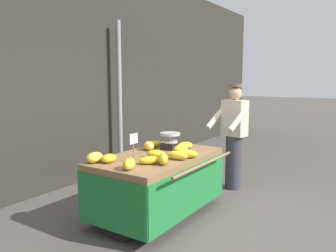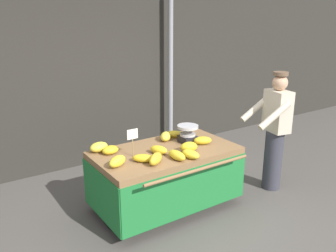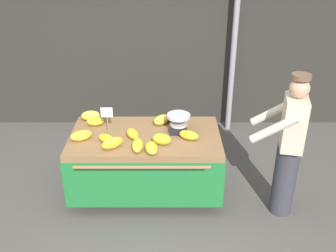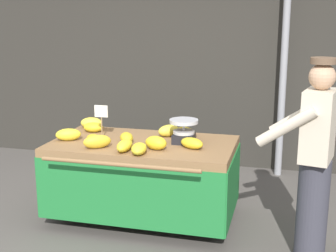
% 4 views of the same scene
% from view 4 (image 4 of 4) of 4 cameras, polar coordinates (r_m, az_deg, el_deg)
% --- Properties ---
extents(ground_plane, '(60.00, 60.00, 0.00)m').
position_cam_4_polar(ground_plane, '(4.40, -4.60, -14.21)').
color(ground_plane, '#514C47').
extents(back_wall, '(16.00, 0.24, 3.93)m').
position_cam_4_polar(back_wall, '(6.46, 2.96, 12.71)').
color(back_wall, '#2D2B26').
rests_on(back_wall, ground).
extents(street_pole, '(0.09, 0.09, 2.85)m').
position_cam_4_polar(street_pole, '(6.03, 13.93, 7.14)').
color(street_pole, gray).
rests_on(street_pole, ground).
extents(banana_cart, '(1.82, 1.21, 0.82)m').
position_cam_4_polar(banana_cart, '(4.67, -3.06, -4.55)').
color(banana_cart, olive).
rests_on(banana_cart, ground).
extents(weighing_scale, '(0.28, 0.28, 0.24)m').
position_cam_4_polar(weighing_scale, '(4.54, 1.93, -0.64)').
color(weighing_scale, black).
rests_on(weighing_scale, banana_cart).
extents(price_sign, '(0.14, 0.01, 0.34)m').
position_cam_4_polar(price_sign, '(4.74, -8.14, 1.42)').
color(price_sign, '#997A51').
rests_on(price_sign, banana_cart).
extents(banana_bunch_0, '(0.17, 0.27, 0.10)m').
position_cam_4_polar(banana_bunch_0, '(4.21, -3.56, -2.77)').
color(banana_bunch_0, yellow).
rests_on(banana_bunch_0, banana_cart).
extents(banana_bunch_1, '(0.26, 0.27, 0.12)m').
position_cam_4_polar(banana_bunch_1, '(4.81, 0.10, -0.56)').
color(banana_bunch_1, yellow).
rests_on(banana_bunch_1, banana_cart).
extents(banana_bunch_2, '(0.13, 0.29, 0.10)m').
position_cam_4_polar(banana_bunch_2, '(4.31, -5.31, -2.38)').
color(banana_bunch_2, yellow).
rests_on(banana_bunch_2, banana_cart).
extents(banana_bunch_3, '(0.28, 0.25, 0.13)m').
position_cam_4_polar(banana_bunch_3, '(4.43, -8.63, -1.89)').
color(banana_bunch_3, gold).
rests_on(banana_bunch_3, banana_cart).
extents(banana_bunch_4, '(0.21, 0.26, 0.10)m').
position_cam_4_polar(banana_bunch_4, '(4.58, -5.09, -1.44)').
color(banana_bunch_4, gold).
rests_on(banana_bunch_4, banana_cart).
extents(banana_bunch_5, '(0.27, 0.26, 0.09)m').
position_cam_4_polar(banana_bunch_5, '(4.58, -8.93, -1.61)').
color(banana_bunch_5, gold).
rests_on(banana_bunch_5, banana_cart).
extents(banana_bunch_6, '(0.28, 0.23, 0.10)m').
position_cam_4_polar(banana_bunch_6, '(4.37, 2.93, -2.10)').
color(banana_bunch_6, gold).
rests_on(banana_bunch_6, banana_cart).
extents(banana_bunch_7, '(0.23, 0.17, 0.10)m').
position_cam_4_polar(banana_bunch_7, '(5.05, -9.10, -0.15)').
color(banana_bunch_7, gold).
rests_on(banana_bunch_7, banana_cart).
extents(banana_bunch_8, '(0.28, 0.22, 0.12)m').
position_cam_4_polar(banana_bunch_8, '(4.75, -12.06, -1.03)').
color(banana_bunch_8, yellow).
rests_on(banana_bunch_8, banana_cart).
extents(banana_bunch_9, '(0.27, 0.25, 0.10)m').
position_cam_4_polar(banana_bunch_9, '(4.81, 2.19, -0.70)').
color(banana_bunch_9, gold).
rests_on(banana_bunch_9, banana_cart).
extents(banana_bunch_10, '(0.26, 0.20, 0.12)m').
position_cam_4_polar(banana_bunch_10, '(5.22, -9.32, 0.38)').
color(banana_bunch_10, yellow).
rests_on(banana_bunch_10, banana_cart).
extents(banana_bunch_11, '(0.25, 0.20, 0.13)m').
position_cam_4_polar(banana_bunch_11, '(4.33, -1.48, -2.07)').
color(banana_bunch_11, gold).
rests_on(banana_bunch_11, banana_cart).
extents(vendor_person, '(0.65, 0.60, 1.71)m').
position_cam_4_polar(vendor_person, '(4.03, 17.39, -4.05)').
color(vendor_person, '#383842').
rests_on(vendor_person, ground).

